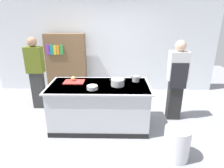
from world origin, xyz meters
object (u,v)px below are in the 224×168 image
at_px(sauce_pan, 136,79).
at_px(trash_bin, 177,143).
at_px(person_chef, 177,79).
at_px(person_guest, 36,72).
at_px(bookshelf, 66,64).
at_px(mixing_bowl, 92,87).
at_px(stock_pot, 118,82).
at_px(onion, 73,78).

bearing_deg(sauce_pan, trash_bin, -64.10).
xyz_separation_m(person_chef, person_guest, (-3.16, 0.49, -0.00)).
height_order(trash_bin, person_guest, person_guest).
height_order(person_guest, bookshelf, person_guest).
bearing_deg(sauce_pan, person_guest, 165.05).
bearing_deg(trash_bin, mixing_bowl, 153.09).
distance_m(stock_pot, trash_bin, 1.48).
bearing_deg(mixing_bowl, stock_pot, 23.87).
height_order(stock_pot, person_guest, person_guest).
height_order(stock_pot, bookshelf, bookshelf).
xyz_separation_m(onion, trash_bin, (1.84, -1.13, -0.70)).
bearing_deg(sauce_pan, person_chef, 7.92).
bearing_deg(stock_pot, sauce_pan, 33.60).
bearing_deg(onion, mixing_bowl, -44.01).
bearing_deg(onion, trash_bin, -31.65).
bearing_deg(bookshelf, person_guest, -116.71).
distance_m(stock_pot, bookshelf, 2.32).
bearing_deg(bookshelf, person_chef, -28.48).
relative_size(person_guest, bookshelf, 1.01).
distance_m(person_chef, person_guest, 3.20).
height_order(sauce_pan, person_chef, person_chef).
height_order(onion, sauce_pan, sauce_pan).
distance_m(mixing_bowl, person_chef, 1.80).
distance_m(onion, bookshelf, 1.70).
distance_m(onion, sauce_pan, 1.27).
relative_size(sauce_pan, person_chef, 0.12).
xyz_separation_m(mixing_bowl, bookshelf, (-0.97, 2.03, -0.08)).
xyz_separation_m(onion, bookshelf, (-0.54, 1.61, -0.11)).
relative_size(person_chef, bookshelf, 1.01).
distance_m(trash_bin, person_guest, 3.43).
relative_size(mixing_bowl, person_chef, 0.12).
xyz_separation_m(onion, sauce_pan, (1.27, 0.03, -0.01)).
relative_size(mixing_bowl, trash_bin, 0.37).
bearing_deg(person_chef, bookshelf, 70.09).
height_order(onion, bookshelf, bookshelf).
distance_m(sauce_pan, person_guest, 2.37).
relative_size(stock_pot, mixing_bowl, 1.60).
relative_size(person_chef, person_guest, 1.00).
height_order(sauce_pan, trash_bin, sauce_pan).
bearing_deg(onion, sauce_pan, 1.39).
bearing_deg(mixing_bowl, sauce_pan, 28.42).
bearing_deg(trash_bin, onion, 148.35).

